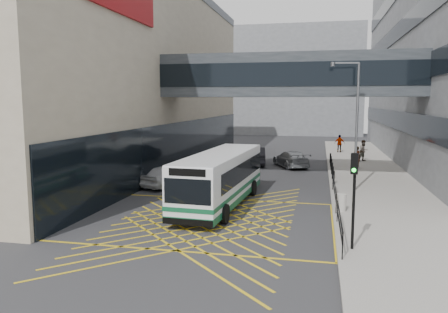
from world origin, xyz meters
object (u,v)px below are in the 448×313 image
Objects in this scene: car_silver at (291,159)px; traffic_light at (354,187)px; bus at (221,177)px; pedestrian_c at (340,144)px; car_white at (170,175)px; pedestrian_b at (364,151)px; street_lamp at (354,118)px; litter_bin at (341,202)px; car_dark at (255,156)px; pedestrian_a at (357,157)px.

car_silver is 1.32× the size of traffic_light.
bus is 9.23m from traffic_light.
car_white is at bearing 58.88° from pedestrian_c.
traffic_light is 25.56m from pedestrian_b.
car_white is 2.47× the size of pedestrian_b.
street_lamp is at bearing 37.62° from bus.
street_lamp reaches higher than bus.
bus is 15.12m from car_silver.
bus reaches higher than litter_bin.
street_lamp is (7.70, -10.92, 3.86)m from car_dark.
traffic_light is at bearing 60.42° from pedestrian_a.
car_dark is 10.16m from pedestrian_b.
bus is at bearing 155.93° from car_white.
bus is at bearing 82.06° from car_dark.
pedestrian_c is (11.90, 21.42, 0.34)m from car_white.
pedestrian_a reaches higher than car_dark.
traffic_light is at bearing 75.68° from car_silver.
car_white is 16.67m from pedestrian_a.
street_lamp is (11.79, 0.57, 3.89)m from car_white.
street_lamp reaches higher than pedestrian_b.
traffic_light reaches higher than car_dark.
car_white is 24.50m from pedestrian_c.
pedestrian_b is at bearing -172.04° from car_dark.
car_silver is 7.60m from pedestrian_b.
street_lamp reaches higher than litter_bin.
traffic_light is 21.58m from pedestrian_a.
car_white is at bearing 14.79° from pedestrian_a.
street_lamp is at bearing 97.82° from traffic_light.
pedestrian_c is at bearing 77.45° from bus.
litter_bin is (-0.14, 5.94, -1.96)m from traffic_light.
street_lamp reaches higher than pedestrian_c.
bus is 21.05m from pedestrian_b.
pedestrian_c is (0.99, 26.32, 0.51)m from litter_bin.
car_silver is at bearing 178.56° from pedestrian_b.
pedestrian_a is at bearing -137.34° from pedestrian_b.
pedestrian_a is (1.05, 10.06, -3.62)m from street_lamp.
car_dark is 1.06× the size of car_silver.
bus is 15.88m from car_dark.
litter_bin is 0.50× the size of pedestrian_a.
pedestrian_b reaches higher than pedestrian_a.
car_white is 1.31× the size of traffic_light.
car_dark is 2.70× the size of pedestrian_c.
pedestrian_c is (0.11, 20.85, -3.55)m from street_lamp.
pedestrian_b is at bearing 72.03° from street_lamp.
pedestrian_a is 0.93× the size of pedestrian_c.
car_white is 12.19m from car_dark.
bus is 5.57× the size of pedestrian_c.
pedestrian_b is (2.72, 25.38, -1.42)m from traffic_light.
bus is at bearing 71.99° from pedestrian_c.
bus reaches higher than pedestrian_a.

